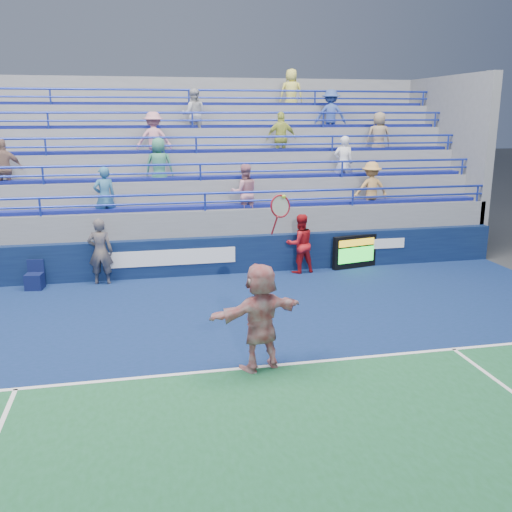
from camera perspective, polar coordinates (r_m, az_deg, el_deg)
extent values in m
plane|color=#333538|center=(10.71, -0.42, -11.19)|extent=(120.00, 120.00, 0.00)
cube|color=#0F254C|center=(12.70, -2.43, -7.01)|extent=(18.00, 8.40, 0.02)
cube|color=white|center=(10.70, -0.42, -11.09)|extent=(11.00, 0.10, 0.01)
cube|color=white|center=(10.62, -0.31, -11.31)|extent=(0.08, 0.30, 0.01)
cube|color=#0A153A|center=(16.61, -4.92, -0.01)|extent=(18.00, 0.30, 1.10)
cube|color=white|center=(16.35, -8.33, -0.15)|extent=(3.60, 0.02, 0.45)
cube|color=white|center=(17.79, 11.99, 1.18)|extent=(1.80, 0.02, 0.30)
cube|color=slate|center=(19.46, -6.01, 2.06)|extent=(18.00, 5.60, 1.10)
cube|color=slate|center=(19.39, -6.03, 3.14)|extent=(18.00, 5.60, 1.85)
cube|color=navy|center=(16.92, -5.27, 4.92)|extent=(17.40, 0.45, 0.10)
cylinder|color=#1F33AA|center=(16.46, -5.14, 6.25)|extent=(18.00, 0.07, 0.07)
cube|color=slate|center=(19.81, -6.22, 4.47)|extent=(18.00, 4.60, 2.60)
cube|color=navy|center=(17.80, -5.71, 7.80)|extent=(17.40, 0.45, 0.10)
cylinder|color=#1F33AA|center=(17.37, -5.60, 9.14)|extent=(18.00, 0.07, 0.07)
cube|color=slate|center=(20.25, -6.39, 5.75)|extent=(18.00, 3.60, 3.35)
cube|color=navy|center=(18.73, -6.12, 10.40)|extent=(17.40, 0.45, 0.10)
cylinder|color=#1F33AA|center=(18.31, -6.02, 11.73)|extent=(18.00, 0.07, 0.07)
cube|color=slate|center=(20.69, -6.56, 6.97)|extent=(18.00, 2.60, 4.10)
cube|color=navy|center=(19.69, -6.49, 12.75)|extent=(17.40, 0.45, 0.10)
cylinder|color=#1F33AA|center=(19.29, -6.40, 14.06)|extent=(18.00, 0.07, 0.07)
cube|color=slate|center=(21.14, -6.72, 8.14)|extent=(18.00, 1.60, 4.85)
cube|color=navy|center=(20.69, -6.83, 14.88)|extent=(17.40, 0.45, 0.10)
cylinder|color=#1F33AA|center=(20.30, -6.76, 16.17)|extent=(18.00, 0.07, 0.07)
imported|color=gray|center=(20.35, 12.16, 11.53)|extent=(0.92, 0.70, 1.70)
imported|color=#306890|center=(16.77, -14.89, 5.74)|extent=(0.71, 0.56, 1.70)
imported|color=#3A8165|center=(17.68, -9.65, 8.86)|extent=(0.91, 0.66, 1.70)
imported|color=silver|center=(19.70, -6.25, 13.86)|extent=(0.88, 0.72, 1.70)
imported|color=#87655A|center=(18.04, -23.86, 7.98)|extent=(1.05, 0.57, 1.70)
imported|color=#35509F|center=(20.75, 7.47, 13.83)|extent=(1.21, 0.85, 1.70)
imported|color=tan|center=(18.23, 11.42, 6.56)|extent=(1.12, 0.67, 1.70)
imported|color=#F4EA5F|center=(21.37, 3.55, 15.94)|extent=(0.91, 0.67, 1.70)
imported|color=#C47F8F|center=(17.05, -1.17, 6.33)|extent=(0.83, 0.65, 1.70)
imported|color=pink|center=(18.62, -10.17, 11.41)|extent=(1.12, 0.66, 1.70)
imported|color=#BCC84E|center=(19.22, 2.55, 11.69)|extent=(1.01, 0.46, 1.70)
imported|color=white|center=(18.86, 8.73, 9.21)|extent=(0.68, 0.51, 1.70)
cube|color=black|center=(17.49, 9.84, 0.42)|extent=(1.47, 0.48, 1.02)
cube|color=gold|center=(17.34, 9.99, 1.33)|extent=(1.25, 0.02, 0.20)
cube|color=#19E533|center=(17.43, 9.94, 0.11)|extent=(1.25, 0.02, 0.46)
cube|color=#0D153F|center=(16.31, -21.26, -2.40)|extent=(0.49, 0.49, 0.44)
cube|color=#0D153F|center=(16.40, -21.27, -0.90)|extent=(0.44, 0.11, 0.34)
imported|color=silver|center=(10.35, 0.44, -6.11)|extent=(1.95, 1.13, 2.01)
torus|color=maroon|center=(9.92, 2.45, 4.99)|extent=(0.42, 0.24, 0.41)
cylinder|color=maroon|center=(9.95, 1.87, 3.07)|extent=(0.09, 0.23, 0.36)
sphere|color=#D0E936|center=(9.86, 2.81, 5.95)|extent=(0.07, 0.07, 0.07)
imported|color=#141E39|center=(16.08, -15.30, 0.43)|extent=(0.72, 0.51, 1.84)
imported|color=#B2141A|center=(16.70, 4.42, 1.23)|extent=(0.94, 0.78, 1.75)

